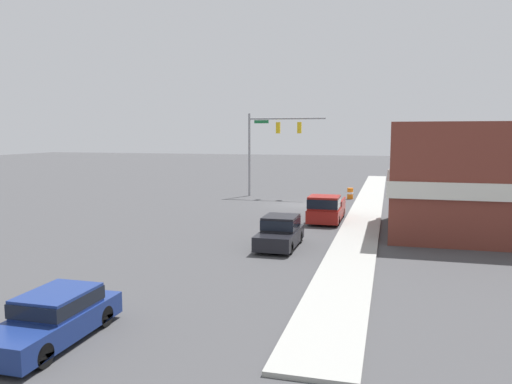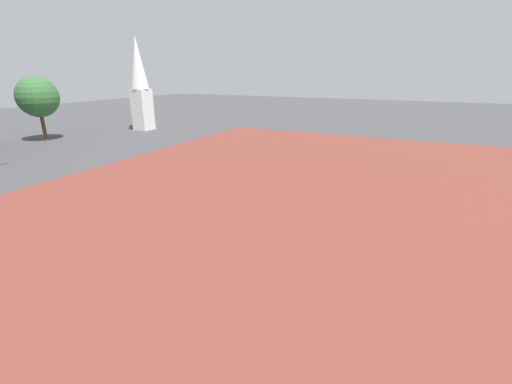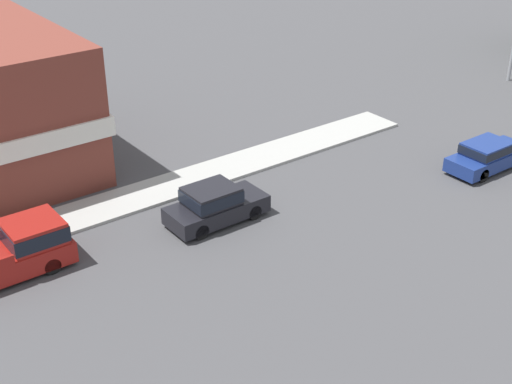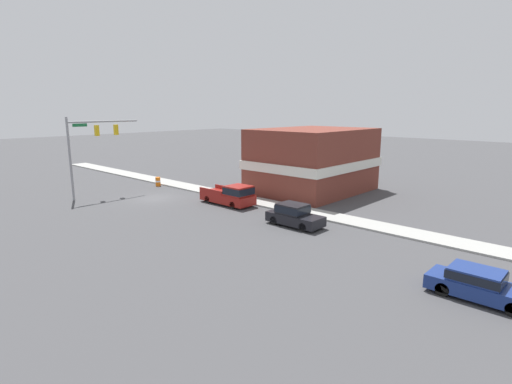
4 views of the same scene
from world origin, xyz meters
name	(u,v)px [view 2 (image 2 of 4)]	position (x,y,z in m)	size (l,w,h in m)	color
car_lead	(261,223)	(-1.87, 15.89, 0.85)	(1.88, 4.36, 1.66)	black
car_oncoming	(121,174)	(1.85, 29.46, 0.75)	(1.79, 4.66, 1.43)	black
pickup_truck_parked	(443,275)	(-3.26, 7.64, 0.93)	(2.09, 5.46, 1.90)	black
church_steeple	(140,82)	(22.83, 46.77, 6.81)	(2.55, 2.55, 13.02)	white
backdrop_tree_right_mid	(38,97)	(10.90, 51.99, 5.28)	(4.82, 4.82, 7.71)	#4C3823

